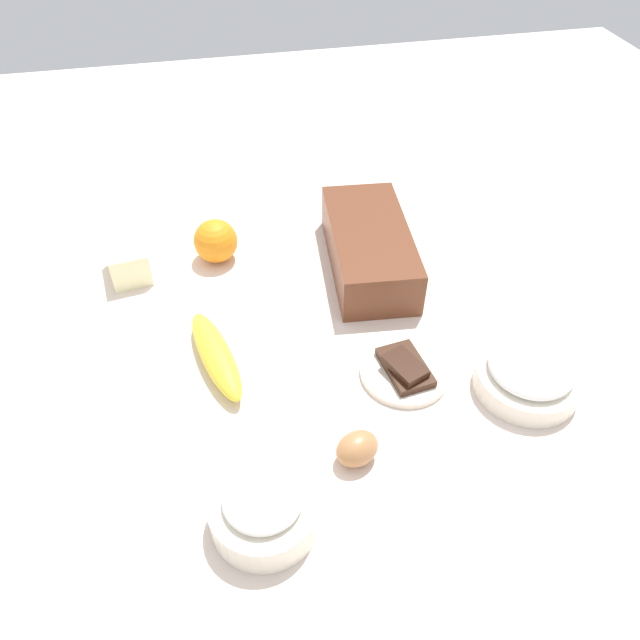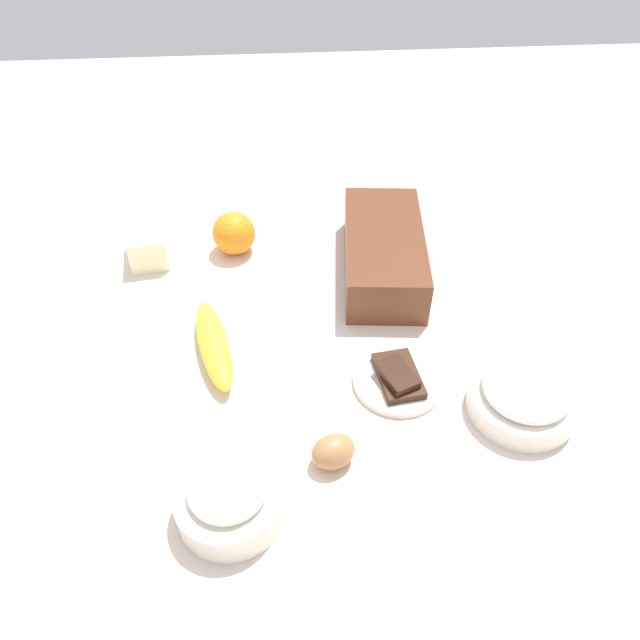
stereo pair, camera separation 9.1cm
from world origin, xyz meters
TOP-DOWN VIEW (x-y plane):
  - ground_plane at (0.00, 0.00)m, footprint 2.40×2.40m
  - loaf_pan at (-0.16, 0.12)m, footprint 0.29×0.16m
  - flour_bowl at (0.29, -0.13)m, footprint 0.13×0.13m
  - sugar_bowl at (0.16, 0.27)m, footprint 0.15×0.15m
  - banana at (0.02, -0.16)m, footprint 0.20×0.09m
  - orange_fruit at (-0.24, -0.14)m, footprint 0.08×0.08m
  - butter_block at (-0.22, -0.29)m, footprint 0.10×0.08m
  - egg_near_butter at (0.22, -0.00)m, footprint 0.06×0.07m
  - chocolate_plate at (0.10, 0.10)m, footprint 0.13×0.13m

SIDE VIEW (x-z plane):
  - ground_plane at x=0.00m, z-range -0.02..0.00m
  - chocolate_plate at x=0.10m, z-range -0.01..0.03m
  - banana at x=0.02m, z-range 0.00..0.04m
  - egg_near_butter at x=0.22m, z-range 0.00..0.04m
  - sugar_bowl at x=0.16m, z-range 0.00..0.06m
  - butter_block at x=-0.22m, z-range 0.00..0.06m
  - flour_bowl at x=0.29m, z-range 0.00..0.07m
  - orange_fruit at x=-0.24m, z-range 0.00..0.08m
  - loaf_pan at x=-0.16m, z-range 0.00..0.08m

